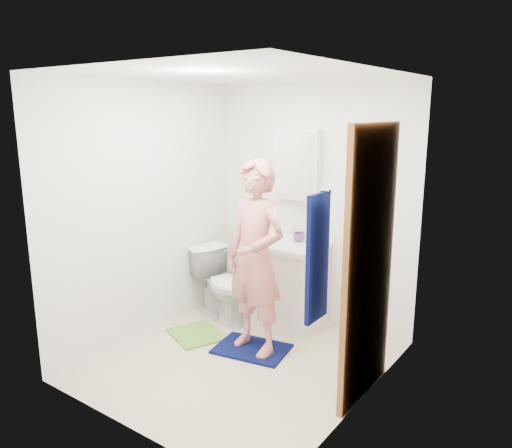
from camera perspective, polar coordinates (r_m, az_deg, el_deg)
The scene contains 22 objects.
floor at distance 4.51m, azimuth -1.71°, elevation -15.41°, with size 2.20×2.40×0.02m, color beige.
ceiling at distance 3.98m, azimuth -1.96°, elevation 16.93°, with size 2.20×2.40×0.02m, color white.
wall_back at distance 5.07m, azimuth 6.52°, elevation 2.25°, with size 2.20×0.02×2.40m, color white.
wall_front at distance 3.24m, azimuth -15.00°, elevation -4.23°, with size 2.20×0.02×2.40m, color white.
wall_left at distance 4.82m, azimuth -12.36°, elevation 1.48°, with size 0.02×2.40×2.40m, color white.
wall_right at distance 3.54m, azimuth 12.62°, elevation -2.66°, with size 0.02×2.40×2.40m, color white.
vanity_cabinet at distance 5.11m, azimuth 3.18°, elevation -6.90°, with size 0.75×0.55×0.80m, color white.
countertop at distance 4.98m, azimuth 3.24°, elevation -2.30°, with size 0.79×0.59×0.05m, color white.
sink_basin at distance 4.98m, azimuth 3.25°, elevation -2.13°, with size 0.40×0.40×0.03m, color white.
faucet at distance 5.11m, azimuth 4.34°, elevation -0.95°, with size 0.03×0.03×0.12m, color silver.
medicine_cabinet at distance 5.03m, azimuth 4.74°, elevation 6.81°, with size 0.50×0.12×0.70m, color white.
mirror_panel at distance 4.98m, azimuth 4.37°, elevation 6.75°, with size 0.46×0.01×0.66m, color white.
door at distance 3.73m, azimuth 12.76°, elevation -4.63°, with size 0.05×0.80×2.05m, color #9C5B2B.
door_knob at distance 3.50m, azimuth 10.01°, elevation -7.02°, with size 0.07×0.07×0.07m, color gold.
towel at distance 3.06m, azimuth 7.04°, elevation -3.90°, with size 0.03×0.24×0.80m, color #060D3F.
towel_hook at distance 2.95m, azimuth 7.94°, elevation 3.82°, with size 0.02×0.02×0.06m, color silver.
toilet at distance 5.20m, azimuth -3.66°, elevation -6.90°, with size 0.41×0.73×0.74m, color white.
bath_mat at distance 4.67m, azimuth -0.49°, elevation -14.08°, with size 0.64×0.46×0.02m, color #060D3F.
green_rug at distance 4.98m, azimuth -6.86°, elevation -12.40°, with size 0.51×0.43×0.02m, color #6AAD39.
soap_dispenser at distance 5.05m, azimuth 0.61°, elevation -0.59°, with size 0.09×0.09×0.20m, color #B2535B.
toothbrush_cup at distance 4.98m, azimuth 4.95°, elevation -1.50°, with size 0.12×0.12×0.09m, color #72397D.
man at distance 4.33m, azimuth -0.04°, elevation -3.88°, with size 0.63×0.41×1.72m, color #D07675.
Camera 1 is at (2.42, -3.15, 2.13)m, focal length 35.00 mm.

